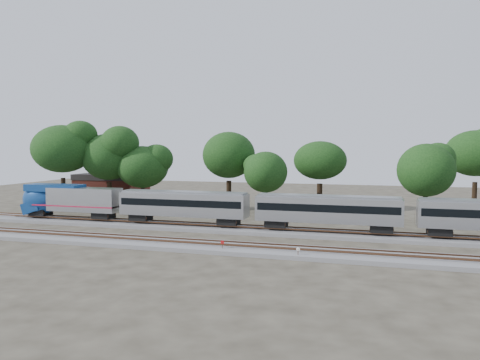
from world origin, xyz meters
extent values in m
plane|color=#383328|center=(0.00, 0.00, 0.00)|extent=(160.00, 160.00, 0.00)
cube|color=slate|center=(0.00, 6.00, 0.20)|extent=(160.00, 5.00, 0.40)
cube|color=brown|center=(0.00, 5.28, 0.66)|extent=(160.00, 0.08, 0.15)
cube|color=brown|center=(0.00, 6.72, 0.66)|extent=(160.00, 0.08, 0.15)
cube|color=slate|center=(0.00, -4.00, 0.20)|extent=(160.00, 5.00, 0.40)
cube|color=brown|center=(0.00, -4.72, 0.66)|extent=(160.00, 0.08, 0.15)
cube|color=brown|center=(0.00, -3.28, 0.66)|extent=(160.00, 0.08, 0.15)
cube|color=#A9ABB0|center=(-22.33, 6.00, 3.08)|extent=(9.76, 2.76, 3.04)
ellipsoid|color=navy|center=(-29.33, 6.00, 2.85)|extent=(4.97, 2.87, 4.23)
cube|color=navy|center=(-26.84, 6.00, 4.50)|extent=(7.83, 2.71, 0.92)
cube|color=black|center=(-28.87, 6.00, 3.77)|extent=(0.41, 2.12, 1.21)
cube|color=#A81938|center=(-23.44, 6.00, 2.30)|extent=(11.97, 2.80, 0.17)
cube|color=black|center=(-29.19, 6.00, 1.14)|extent=(2.39, 2.03, 0.83)
cube|color=black|center=(-19.52, 6.00, 1.14)|extent=(2.39, 2.03, 0.83)
cube|color=#A9ABB0|center=(-8.37, 6.00, 2.94)|extent=(16.02, 2.76, 2.76)
cube|color=black|center=(-8.37, 6.00, 3.22)|extent=(15.47, 2.81, 0.83)
cube|color=gray|center=(-8.37, 6.00, 4.37)|extent=(15.65, 2.21, 0.32)
cube|color=black|center=(-14.17, 6.00, 1.14)|extent=(2.39, 2.03, 0.83)
cube|color=black|center=(-2.57, 6.00, 1.14)|extent=(2.39, 2.03, 0.83)
cube|color=#A9ABB0|center=(9.01, 6.00, 2.94)|extent=(16.02, 2.76, 2.76)
cube|color=black|center=(9.01, 6.00, 3.22)|extent=(15.47, 2.81, 0.83)
cube|color=gray|center=(9.01, 6.00, 4.37)|extent=(15.65, 2.21, 0.32)
cube|color=black|center=(3.21, 6.00, 1.14)|extent=(2.39, 2.03, 0.83)
cube|color=black|center=(14.81, 6.00, 1.14)|extent=(2.39, 2.03, 0.83)
cube|color=black|center=(20.58, 6.00, 1.14)|extent=(2.39, 2.03, 0.83)
cylinder|color=#512D19|center=(0.43, -5.26, 0.51)|extent=(0.07, 0.07, 1.02)
cylinder|color=#A30B0F|center=(0.43, -5.26, 0.97)|extent=(0.36, 0.09, 0.36)
cylinder|color=#512D19|center=(7.69, -5.86, 0.47)|extent=(0.06, 0.06, 0.94)
cylinder|color=silver|center=(7.69, -5.86, 0.89)|extent=(0.33, 0.10, 0.34)
cube|color=#512D19|center=(7.13, -5.23, 0.15)|extent=(0.52, 0.33, 0.30)
cube|color=maroon|center=(-29.99, 24.94, 2.17)|extent=(11.08, 7.94, 4.34)
cube|color=black|center=(-29.99, 24.94, 4.82)|extent=(11.29, 8.14, 0.98)
cylinder|color=black|center=(-31.98, 14.48, 2.59)|extent=(0.70, 0.70, 5.19)
ellipsoid|color=black|center=(-31.98, 14.48, 9.63)|extent=(9.78, 9.78, 8.31)
cylinder|color=black|center=(-25.62, 17.17, 2.26)|extent=(0.70, 0.70, 4.53)
ellipsoid|color=black|center=(-25.62, 17.17, 8.41)|extent=(8.54, 8.54, 7.26)
cylinder|color=black|center=(-20.33, 18.11, 1.85)|extent=(0.70, 0.70, 3.70)
ellipsoid|color=black|center=(-20.33, 18.11, 6.87)|extent=(6.97, 6.97, 5.93)
cylinder|color=black|center=(-7.89, 22.59, 2.34)|extent=(0.70, 0.70, 4.67)
ellipsoid|color=black|center=(-7.89, 22.59, 8.68)|extent=(8.81, 8.81, 7.49)
cylinder|color=black|center=(-1.27, 19.44, 1.69)|extent=(0.70, 0.70, 3.39)
ellipsoid|color=black|center=(-1.27, 19.44, 6.29)|extent=(6.39, 6.39, 5.43)
cylinder|color=black|center=(5.64, 26.72, 2.11)|extent=(0.70, 0.70, 4.22)
ellipsoid|color=black|center=(5.64, 26.72, 7.85)|extent=(7.97, 7.97, 6.77)
cylinder|color=black|center=(20.08, 16.29, 1.89)|extent=(0.70, 0.70, 3.78)
ellipsoid|color=black|center=(20.08, 16.29, 7.02)|extent=(7.13, 7.13, 6.06)
cylinder|color=black|center=(27.77, 27.86, 2.43)|extent=(0.70, 0.70, 4.85)
ellipsoid|color=black|center=(27.77, 27.86, 9.01)|extent=(9.15, 9.15, 7.78)
camera|label=1|loc=(14.32, -46.29, 9.86)|focal=35.00mm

